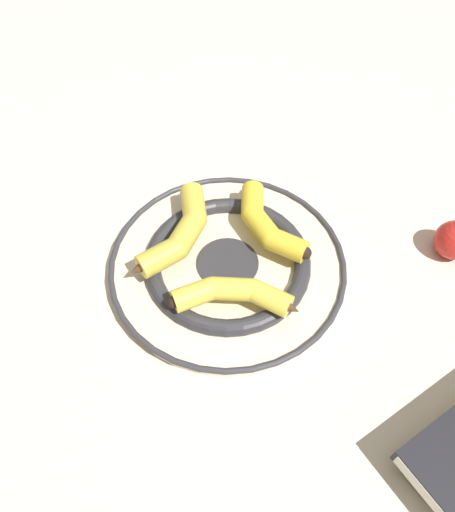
# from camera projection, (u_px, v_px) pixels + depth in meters

# --- Properties ---
(ground_plane) EXTENTS (2.80, 2.80, 0.00)m
(ground_plane) POSITION_uv_depth(u_px,v_px,m) (207.00, 272.00, 0.82)
(ground_plane) COLOR beige
(decorative_bowl) EXTENTS (0.38, 0.38, 0.04)m
(decorative_bowl) POSITION_uv_depth(u_px,v_px,m) (228.00, 264.00, 0.81)
(decorative_bowl) COLOR beige
(decorative_bowl) RESTS_ON ground_plane
(banana_a) EXTENTS (0.16, 0.15, 0.04)m
(banana_a) POSITION_uv_depth(u_px,v_px,m) (179.00, 233.00, 0.79)
(banana_a) COLOR gold
(banana_a) RESTS_ON decorative_bowl
(banana_b) EXTENTS (0.08, 0.19, 0.04)m
(banana_b) POSITION_uv_depth(u_px,v_px,m) (265.00, 222.00, 0.81)
(banana_b) COLOR yellow
(banana_b) RESTS_ON decorative_bowl
(banana_c) EXTENTS (0.18, 0.11, 0.03)m
(banana_c) POSITION_uv_depth(u_px,v_px,m) (234.00, 294.00, 0.73)
(banana_c) COLOR yellow
(banana_c) RESTS_ON decorative_bowl
(apple) EXTENTS (0.07, 0.07, 0.08)m
(apple) POSITION_uv_depth(u_px,v_px,m) (454.00, 240.00, 0.82)
(apple) COLOR red
(apple) RESTS_ON ground_plane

